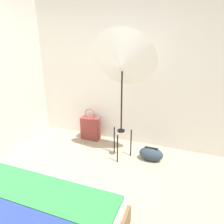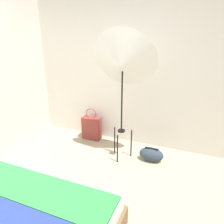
% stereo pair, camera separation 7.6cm
% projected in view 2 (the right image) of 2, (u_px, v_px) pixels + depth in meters
% --- Properties ---
extents(ground_plane, '(14.00, 14.00, 0.00)m').
position_uv_depth(ground_plane, '(54.00, 223.00, 2.30)').
color(ground_plane, tan).
extents(wall_back, '(8.00, 0.05, 2.60)m').
position_uv_depth(wall_back, '(122.00, 69.00, 3.61)').
color(wall_back, silver).
rests_on(wall_back, ground_plane).
extents(photo_umbrella, '(0.94, 0.60, 1.95)m').
position_uv_depth(photo_umbrella, '(122.00, 63.00, 2.97)').
color(photo_umbrella, black).
rests_on(photo_umbrella, ground_plane).
extents(tote_bag, '(0.33, 0.17, 0.59)m').
position_uv_depth(tote_bag, '(92.00, 128.00, 4.01)').
color(tote_bag, brown).
rests_on(tote_bag, ground_plane).
extents(duffel_bag, '(0.37, 0.21, 0.22)m').
position_uv_depth(duffel_bag, '(151.00, 154.00, 3.36)').
color(duffel_bag, '#2D3D4C').
rests_on(duffel_bag, ground_plane).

